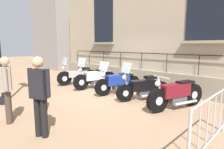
{
  "coord_description": "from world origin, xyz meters",
  "views": [
    {
      "loc": [
        4.97,
        5.17,
        1.92
      ],
      "look_at": [
        -0.14,
        0.0,
        0.8
      ],
      "focal_mm": 30.25,
      "sensor_mm": 36.0,
      "label": 1
    }
  ],
  "objects_px": {
    "motorcycle_maroon": "(176,94)",
    "bollard": "(44,94)",
    "motorcycle_silver": "(78,76)",
    "motorcycle_blue": "(118,82)",
    "pedestrian_standing": "(7,86)",
    "motorcycle_black": "(143,87)",
    "motorcycle_white": "(95,78)",
    "pedestrian_walking": "(40,92)",
    "crowd_barrier": "(211,121)"
  },
  "relations": [
    {
      "from": "motorcycle_silver",
      "to": "motorcycle_black",
      "type": "relative_size",
      "value": 1.02
    },
    {
      "from": "motorcycle_maroon",
      "to": "crowd_barrier",
      "type": "height_order",
      "value": "crowd_barrier"
    },
    {
      "from": "motorcycle_black",
      "to": "pedestrian_standing",
      "type": "height_order",
      "value": "pedestrian_standing"
    },
    {
      "from": "motorcycle_blue",
      "to": "pedestrian_walking",
      "type": "distance_m",
      "value": 4.11
    },
    {
      "from": "pedestrian_walking",
      "to": "motorcycle_black",
      "type": "bearing_deg",
      "value": -177.61
    },
    {
      "from": "crowd_barrier",
      "to": "bollard",
      "type": "bearing_deg",
      "value": -74.46
    },
    {
      "from": "motorcycle_black",
      "to": "pedestrian_walking",
      "type": "height_order",
      "value": "pedestrian_walking"
    },
    {
      "from": "motorcycle_silver",
      "to": "motorcycle_black",
      "type": "xyz_separation_m",
      "value": [
        -0.12,
        3.88,
        -0.01
      ]
    },
    {
      "from": "crowd_barrier",
      "to": "bollard",
      "type": "xyz_separation_m",
      "value": [
        1.19,
        -4.27,
        -0.07
      ]
    },
    {
      "from": "motorcycle_maroon",
      "to": "crowd_barrier",
      "type": "xyz_separation_m",
      "value": [
        1.73,
        1.54,
        0.11
      ]
    },
    {
      "from": "motorcycle_white",
      "to": "pedestrian_standing",
      "type": "height_order",
      "value": "pedestrian_standing"
    },
    {
      "from": "motorcycle_black",
      "to": "crowd_barrier",
      "type": "xyz_separation_m",
      "value": [
        1.83,
        2.84,
        0.13
      ]
    },
    {
      "from": "motorcycle_maroon",
      "to": "pedestrian_standing",
      "type": "relative_size",
      "value": 1.27
    },
    {
      "from": "motorcycle_white",
      "to": "bollard",
      "type": "bearing_deg",
      "value": 21.8
    },
    {
      "from": "motorcycle_blue",
      "to": "bollard",
      "type": "height_order",
      "value": "motorcycle_blue"
    },
    {
      "from": "motorcycle_white",
      "to": "motorcycle_black",
      "type": "xyz_separation_m",
      "value": [
        -0.04,
        2.62,
        -0.04
      ]
    },
    {
      "from": "motorcycle_maroon",
      "to": "bollard",
      "type": "height_order",
      "value": "motorcycle_maroon"
    },
    {
      "from": "motorcycle_silver",
      "to": "motorcycle_maroon",
      "type": "height_order",
      "value": "motorcycle_silver"
    },
    {
      "from": "motorcycle_white",
      "to": "motorcycle_maroon",
      "type": "distance_m",
      "value": 3.93
    },
    {
      "from": "motorcycle_white",
      "to": "motorcycle_black",
      "type": "bearing_deg",
      "value": 90.77
    },
    {
      "from": "motorcycle_white",
      "to": "motorcycle_maroon",
      "type": "xyz_separation_m",
      "value": [
        0.06,
        3.93,
        -0.02
      ]
    },
    {
      "from": "pedestrian_standing",
      "to": "motorcycle_white",
      "type": "bearing_deg",
      "value": -159.71
    },
    {
      "from": "bollard",
      "to": "pedestrian_standing",
      "type": "relative_size",
      "value": 0.59
    },
    {
      "from": "motorcycle_black",
      "to": "motorcycle_maroon",
      "type": "bearing_deg",
      "value": 85.63
    },
    {
      "from": "motorcycle_silver",
      "to": "motorcycle_blue",
      "type": "xyz_separation_m",
      "value": [
        -0.13,
        2.65,
        0.01
      ]
    },
    {
      "from": "motorcycle_blue",
      "to": "pedestrian_standing",
      "type": "relative_size",
      "value": 1.28
    },
    {
      "from": "motorcycle_white",
      "to": "bollard",
      "type": "distance_m",
      "value": 3.22
    },
    {
      "from": "motorcycle_maroon",
      "to": "pedestrian_standing",
      "type": "height_order",
      "value": "pedestrian_standing"
    },
    {
      "from": "motorcycle_blue",
      "to": "bollard",
      "type": "distance_m",
      "value": 3.04
    },
    {
      "from": "motorcycle_silver",
      "to": "motorcycle_black",
      "type": "height_order",
      "value": "motorcycle_silver"
    },
    {
      "from": "motorcycle_blue",
      "to": "crowd_barrier",
      "type": "xyz_separation_m",
      "value": [
        1.85,
        4.08,
        0.11
      ]
    },
    {
      "from": "pedestrian_standing",
      "to": "pedestrian_walking",
      "type": "distance_m",
      "value": 1.32
    },
    {
      "from": "motorcycle_white",
      "to": "crowd_barrier",
      "type": "height_order",
      "value": "motorcycle_white"
    },
    {
      "from": "crowd_barrier",
      "to": "pedestrian_walking",
      "type": "distance_m",
      "value": 3.36
    },
    {
      "from": "pedestrian_standing",
      "to": "motorcycle_black",
      "type": "bearing_deg",
      "value": 164.44
    },
    {
      "from": "crowd_barrier",
      "to": "motorcycle_white",
      "type": "bearing_deg",
      "value": -108.21
    },
    {
      "from": "motorcycle_white",
      "to": "motorcycle_blue",
      "type": "distance_m",
      "value": 1.39
    },
    {
      "from": "motorcycle_blue",
      "to": "pedestrian_walking",
      "type": "relative_size",
      "value": 1.25
    },
    {
      "from": "bollard",
      "to": "pedestrian_walking",
      "type": "height_order",
      "value": "pedestrian_walking"
    },
    {
      "from": "motorcycle_white",
      "to": "motorcycle_silver",
      "type": "bearing_deg",
      "value": -86.25
    },
    {
      "from": "motorcycle_silver",
      "to": "motorcycle_maroon",
      "type": "bearing_deg",
      "value": 90.2
    },
    {
      "from": "crowd_barrier",
      "to": "pedestrian_standing",
      "type": "distance_m",
      "value": 4.58
    },
    {
      "from": "motorcycle_silver",
      "to": "crowd_barrier",
      "type": "height_order",
      "value": "motorcycle_silver"
    },
    {
      "from": "motorcycle_silver",
      "to": "motorcycle_blue",
      "type": "relative_size",
      "value": 0.95
    },
    {
      "from": "motorcycle_black",
      "to": "pedestrian_standing",
      "type": "xyz_separation_m",
      "value": [
        4.07,
        -1.13,
        0.5
      ]
    },
    {
      "from": "motorcycle_black",
      "to": "crowd_barrier",
      "type": "bearing_deg",
      "value": 57.19
    },
    {
      "from": "pedestrian_walking",
      "to": "motorcycle_maroon",
      "type": "bearing_deg",
      "value": 162.87
    },
    {
      "from": "motorcycle_white",
      "to": "pedestrian_walking",
      "type": "bearing_deg",
      "value": 36.36
    },
    {
      "from": "motorcycle_maroon",
      "to": "pedestrian_walking",
      "type": "xyz_separation_m",
      "value": [
        3.72,
        -1.14,
        0.51
      ]
    },
    {
      "from": "bollard",
      "to": "motorcycle_silver",
      "type": "bearing_deg",
      "value": -139.82
    }
  ]
}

